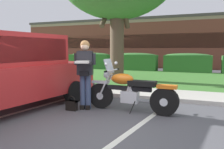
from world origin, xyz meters
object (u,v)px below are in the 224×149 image
object	(u,v)px
motorcycle	(134,92)
parked_suv_adjacent	(4,71)
hedge_left	(90,60)
handbag	(72,105)
brick_building	(172,43)
rider_person	(85,69)
hedge_center_left	(135,61)
hedge_center_right	(187,63)

from	to	relation	value
motorcycle	parked_suv_adjacent	distance (m)	3.17
motorcycle	hedge_left	distance (m)	12.03
handbag	brick_building	world-z (taller)	brick_building
rider_person	hedge_center_left	world-z (taller)	rider_person
handbag	brick_building	xyz separation A→B (m)	(-0.06, 17.52, 1.90)
hedge_center_right	brick_building	distance (m)	7.36
rider_person	handbag	size ratio (longest dim) A/B	4.74
motorcycle	brick_building	world-z (taller)	brick_building
hedge_center_left	brick_building	size ratio (longest dim) A/B	0.12
hedge_center_right	hedge_center_left	bearing A→B (deg)	180.00
hedge_center_right	rider_person	bearing A→B (deg)	-99.11
hedge_center_left	rider_person	bearing A→B (deg)	-79.89
hedge_center_left	hedge_center_right	world-z (taller)	same
parked_suv_adjacent	brick_building	bearing A→B (deg)	85.42
rider_person	brick_building	size ratio (longest dim) A/B	0.06
motorcycle	rider_person	xyz separation A→B (m)	(-1.21, -0.19, 0.52)
handbag	brick_building	bearing A→B (deg)	90.21
motorcycle	handbag	bearing A→B (deg)	-162.47
motorcycle	hedge_left	xyz separation A→B (m)	(-6.53, 10.11, 0.16)
hedge_center_left	brick_building	world-z (taller)	brick_building
motorcycle	hedge_center_left	xyz separation A→B (m)	(-3.04, 10.11, 0.16)
rider_person	motorcycle	bearing A→B (deg)	8.96
brick_building	handbag	bearing A→B (deg)	-89.79
hedge_left	brick_building	distance (m)	8.70
handbag	hedge_left	distance (m)	11.73
brick_building	hedge_center_right	bearing A→B (deg)	-74.33
hedge_center_right	handbag	bearing A→B (deg)	-100.15
motorcycle	hedge_center_left	size ratio (longest dim) A/B	0.73
hedge_center_left	hedge_center_right	size ratio (longest dim) A/B	1.06
hedge_left	hedge_center_right	bearing A→B (deg)	0.00
hedge_left	hedge_center_right	size ratio (longest dim) A/B	1.09
hedge_left	brick_building	size ratio (longest dim) A/B	0.12
parked_suv_adjacent	hedge_left	size ratio (longest dim) A/B	1.59
motorcycle	rider_person	bearing A→B (deg)	-171.04
motorcycle	brick_building	distance (m)	17.20
hedge_left	hedge_center_left	xyz separation A→B (m)	(3.49, 0.00, 0.00)
hedge_center_right	motorcycle	bearing A→B (deg)	-92.53
motorcycle	hedge_left	world-z (taller)	motorcycle
handbag	hedge_center_left	distance (m)	10.69
motorcycle	hedge_center_left	world-z (taller)	motorcycle
motorcycle	parked_suv_adjacent	bearing A→B (deg)	-160.67
parked_suv_adjacent	handbag	bearing A→B (deg)	21.01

